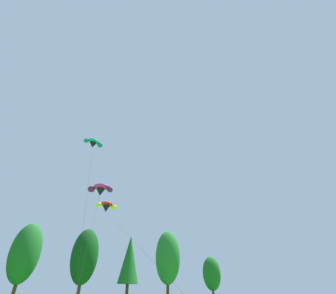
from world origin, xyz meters
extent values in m
cylinder|color=#472D19|center=(-12.26, 58.34, 1.78)|extent=(0.65, 0.65, 3.55)
ellipsoid|color=#19561E|center=(-12.26, 58.34, 8.61)|extent=(5.63, 5.63, 11.12)
cylinder|color=#472D19|center=(-0.89, 58.92, 1.78)|extent=(0.65, 0.65, 3.55)
ellipsoid|color=#0F3D14|center=(-0.89, 58.92, 8.61)|extent=(5.63, 5.63, 11.12)
cylinder|color=#472D19|center=(8.84, 58.14, 1.73)|extent=(0.64, 0.64, 3.46)
cone|color=#19561E|center=(8.84, 58.14, 8.38)|extent=(4.53, 4.53, 9.84)
cylinder|color=#472D19|center=(18.67, 59.04, 1.93)|extent=(0.68, 0.68, 3.86)
ellipsoid|color=#236628|center=(18.67, 59.04, 9.35)|extent=(5.96, 5.96, 12.08)
ellipsoid|color=#19561E|center=(30.58, 58.61, 6.01)|extent=(4.47, 4.47, 7.76)
ellipsoid|color=teal|center=(-4.93, 27.89, 18.43)|extent=(1.62, 1.28, 0.63)
ellipsoid|color=#0F666B|center=(-4.06, 28.12, 18.18)|extent=(0.98, 0.96, 0.77)
ellipsoid|color=#0F666B|center=(-5.80, 27.67, 18.18)|extent=(0.89, 0.93, 0.77)
cone|color=black|center=(-4.95, 27.98, 17.88)|extent=(0.98, 0.98, 0.69)
cylinder|color=black|center=(-4.72, 23.70, 9.58)|extent=(0.48, 8.57, 15.92)
ellipsoid|color=red|center=(-0.85, 37.21, 13.51)|extent=(2.05, 1.45, 0.88)
ellipsoid|color=yellow|center=(0.35, 37.37, 13.17)|extent=(1.23, 1.15, 1.06)
ellipsoid|color=yellow|center=(-2.04, 37.06, 13.17)|extent=(1.05, 1.14, 1.06)
cone|color=black|center=(-0.86, 37.32, 12.77)|extent=(1.21, 1.21, 0.93)
cylinder|color=black|center=(1.43, 28.70, 6.97)|extent=(4.60, 17.26, 10.70)
ellipsoid|color=#D12893|center=(-2.66, 32.32, 14.21)|extent=(2.33, 2.01, 0.98)
ellipsoid|color=#66144C|center=(-1.52, 31.86, 13.86)|extent=(1.29, 1.42, 1.15)
ellipsoid|color=#66144C|center=(-3.81, 32.77, 13.86)|extent=(1.42, 1.44, 1.15)
cone|color=black|center=(-2.62, 32.44, 13.45)|extent=(1.43, 1.43, 0.95)
cylinder|color=black|center=(-3.55, 25.93, 7.30)|extent=(1.89, 13.02, 11.36)
camera|label=1|loc=(-5.98, 1.01, 1.93)|focal=25.04mm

